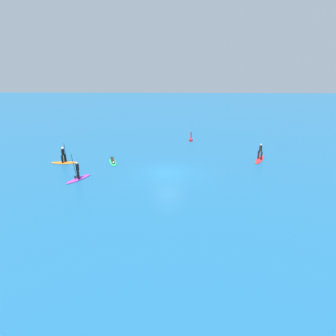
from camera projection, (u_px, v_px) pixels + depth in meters
ground_plane at (168, 173)px, 29.89m from camera, size 120.00×120.00×0.00m
surfer_on_orange_board at (64, 159)px, 32.38m from camera, size 2.71×0.83×2.08m
surfer_on_purple_board at (78, 175)px, 28.30m from camera, size 2.04×2.68×2.37m
surfer_on_red_board at (260, 156)px, 33.34m from camera, size 1.98×3.17×1.76m
surfer_on_green_board at (113, 161)px, 32.65m from camera, size 1.44×2.71×0.40m
marker_buoy at (191, 139)px, 40.33m from camera, size 0.47×0.47×1.29m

